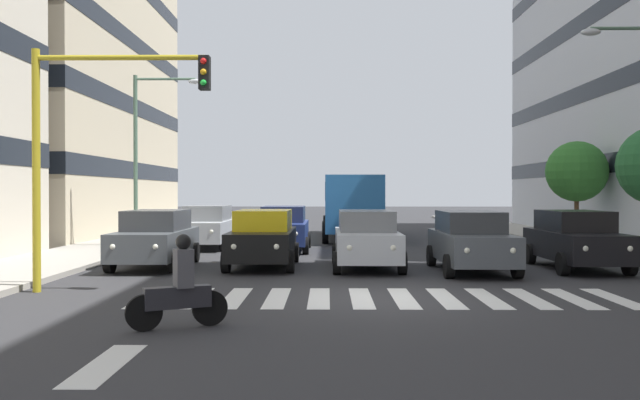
# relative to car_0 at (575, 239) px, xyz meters

# --- Properties ---
(ground_plane) EXTENTS (180.00, 180.00, 0.00)m
(ground_plane) POSITION_rel_car_0_xyz_m (6.11, 5.33, -0.89)
(ground_plane) COLOR #2D2D30
(crosswalk_markings) EXTENTS (10.35, 2.80, 0.01)m
(crosswalk_markings) POSITION_rel_car_0_xyz_m (6.11, 5.33, -0.88)
(crosswalk_markings) COLOR silver
(crosswalk_markings) RESTS_ON ground_plane
(lane_arrow_1) EXTENTS (0.50, 2.20, 0.01)m
(lane_arrow_1) POSITION_rel_car_0_xyz_m (10.19, 10.83, -0.88)
(lane_arrow_1) COLOR silver
(lane_arrow_1) RESTS_ON ground_plane
(car_0) EXTENTS (2.02, 4.44, 1.72)m
(car_0) POSITION_rel_car_0_xyz_m (0.00, 0.00, 0.00)
(car_0) COLOR black
(car_0) RESTS_ON ground_plane
(car_1) EXTENTS (2.02, 4.44, 1.72)m
(car_1) POSITION_rel_car_0_xyz_m (3.20, 0.60, 0.00)
(car_1) COLOR #474C51
(car_1) RESTS_ON ground_plane
(car_2) EXTENTS (2.02, 4.44, 1.72)m
(car_2) POSITION_rel_car_0_xyz_m (6.12, -0.19, 0.00)
(car_2) COLOR #B2B7BC
(car_2) RESTS_ON ground_plane
(car_3) EXTENTS (2.02, 4.44, 1.72)m
(car_3) POSITION_rel_car_0_xyz_m (9.23, -0.50, 0.00)
(car_3) COLOR black
(car_3) RESTS_ON ground_plane
(car_4) EXTENTS (2.02, 4.44, 1.72)m
(car_4) POSITION_rel_car_0_xyz_m (12.47, -0.42, 0.00)
(car_4) COLOR #474C51
(car_4) RESTS_ON ground_plane
(car_row2_0) EXTENTS (2.02, 4.44, 1.72)m
(car_row2_0) POSITION_rel_car_0_xyz_m (12.15, -7.18, 0.00)
(car_row2_0) COLOR #B2B7BC
(car_row2_0) RESTS_ON ground_plane
(car_row2_1) EXTENTS (2.02, 4.44, 1.72)m
(car_row2_1) POSITION_rel_car_0_xyz_m (8.97, -6.03, 0.00)
(car_row2_1) COLOR navy
(car_row2_1) RESTS_ON ground_plane
(bus_behind_traffic) EXTENTS (2.78, 10.50, 3.00)m
(bus_behind_traffic) POSITION_rel_car_0_xyz_m (6.12, -13.27, 0.97)
(bus_behind_traffic) COLOR #286BAD
(bus_behind_traffic) RESTS_ON ground_plane
(motorcycle_with_rider) EXTENTS (1.58, 0.82, 1.57)m
(motorcycle_with_rider) POSITION_rel_car_0_xyz_m (9.74, 8.51, -0.24)
(motorcycle_with_rider) COLOR black
(motorcycle_with_rider) RESTS_ON ground_plane
(traffic_light_gantry) EXTENTS (4.03, 0.36, 5.50)m
(traffic_light_gantry) POSITION_rel_car_0_xyz_m (12.74, 4.58, 2.79)
(traffic_light_gantry) COLOR #AD991E
(traffic_light_gantry) RESTS_ON ground_plane
(street_lamp_right) EXTENTS (2.74, 0.28, 6.73)m
(street_lamp_right) POSITION_rel_car_0_xyz_m (14.42, -6.58, 3.40)
(street_lamp_right) COLOR #4C6B56
(street_lamp_right) RESTS_ON sidewalk_right
(street_tree_2) EXTENTS (2.74, 2.74, 4.43)m
(street_tree_2) POSITION_rel_car_0_xyz_m (-4.02, -10.61, 2.31)
(street_tree_2) COLOR #513823
(street_tree_2) RESTS_ON sidewalk_left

